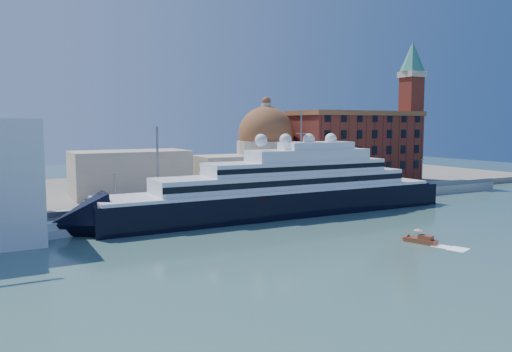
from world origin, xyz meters
TOP-DOWN VIEW (x-y plane):
  - ground at (0.00, 0.00)m, footprint 400.00×400.00m
  - quay at (0.00, 34.00)m, footprint 180.00×10.00m
  - land at (0.00, 75.00)m, footprint 260.00×72.00m
  - quay_fence at (0.00, 29.50)m, footprint 180.00×0.10m
  - superyacht at (2.67, 23.00)m, footprint 94.96×13.17m
  - service_barge at (-46.36, 22.77)m, footprint 14.18×7.34m
  - water_taxi at (13.78, -12.80)m, footprint 3.64×6.02m
  - warehouse at (52.00, 52.00)m, footprint 43.00×19.00m
  - campanile at (76.00, 52.00)m, footprint 8.40×8.40m
  - church at (6.39, 57.72)m, footprint 66.00×18.00m
  - lamp_posts at (-12.67, 32.27)m, footprint 120.80×2.40m

SIDE VIEW (x-z plane):
  - ground at x=0.00m, z-range 0.00..0.00m
  - water_taxi at x=13.78m, z-range -0.70..2.01m
  - service_barge at x=-46.36m, z-range -0.65..2.40m
  - land at x=0.00m, z-range 0.00..2.00m
  - quay at x=0.00m, z-range 0.00..2.50m
  - quay_fence at x=0.00m, z-range 2.50..3.70m
  - superyacht at x=2.67m, z-range -9.29..19.09m
  - lamp_posts at x=-12.67m, z-range 0.84..18.84m
  - church at x=6.39m, z-range -1.84..23.66m
  - warehouse at x=52.00m, z-range 2.16..25.41m
  - campanile at x=76.00m, z-range 5.26..52.26m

